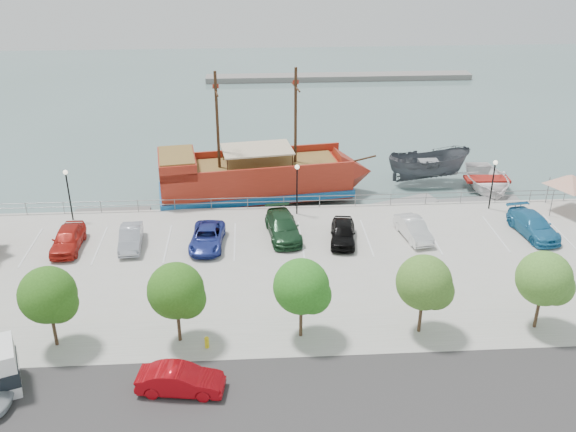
{
  "coord_description": "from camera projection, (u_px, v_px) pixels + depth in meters",
  "views": [
    {
      "loc": [
        -3.63,
        -40.58,
        22.65
      ],
      "look_at": [
        -1.0,
        2.0,
        2.0
      ],
      "focal_mm": 40.0,
      "sensor_mm": 36.0,
      "label": 1
    }
  ],
  "objects": [
    {
      "name": "speedboat",
      "position": [
        487.0,
        182.0,
        58.88
      ],
      "size": [
        5.83,
        7.93,
        1.59
      ],
      "primitive_type": "imported",
      "rotation": [
        0.0,
        0.0,
        -0.04
      ],
      "color": "white",
      "rests_on": "ground"
    },
    {
      "name": "dock_east",
      "position": [
        480.0,
        204.0,
        56.04
      ],
      "size": [
        7.4,
        2.7,
        0.41
      ],
      "primitive_type": "cube",
      "rotation": [
        0.0,
        0.0,
        0.09
      ],
      "color": "slate",
      "rests_on": "ground"
    },
    {
      "name": "dock_mid",
      "position": [
        399.0,
        206.0,
        55.65
      ],
      "size": [
        7.33,
        4.41,
        0.4
      ],
      "primitive_type": "cube",
      "rotation": [
        0.0,
        0.0,
        0.37
      ],
      "color": "gray",
      "rests_on": "ground"
    },
    {
      "name": "canopy_tent",
      "position": [
        572.0,
        175.0,
        51.48
      ],
      "size": [
        5.55,
        5.55,
        3.69
      ],
      "rotation": [
        0.0,
        0.0,
        -0.31
      ],
      "color": "slate",
      "rests_on": "land_slab"
    },
    {
      "name": "pirate_ship",
      "position": [
        271.0,
        178.0,
        56.55
      ],
      "size": [
        19.59,
        7.76,
        12.21
      ],
      "rotation": [
        0.0,
        0.0,
        0.14
      ],
      "color": "maroon",
      "rests_on": "ground"
    },
    {
      "name": "ground",
      "position": [
        303.0,
        264.0,
        46.96
      ],
      "size": [
        160.0,
        160.0,
        0.0
      ],
      "primitive_type": "plane",
      "color": "#4F6A66"
    },
    {
      "name": "patrol_boat",
      "position": [
        428.0,
        168.0,
        60.14
      ],
      "size": [
        8.12,
        3.68,
        3.05
      ],
      "primitive_type": "imported",
      "rotation": [
        0.0,
        0.0,
        1.66
      ],
      "color": "#4A4D54",
      "rests_on": "ground"
    },
    {
      "name": "street_sedan",
      "position": [
        181.0,
        380.0,
        32.88
      ],
      "size": [
        4.66,
        2.16,
        1.48
      ],
      "primitive_type": "imported",
      "rotation": [
        0.0,
        0.0,
        1.43
      ],
      "color": "#A70810",
      "rests_on": "street"
    },
    {
      "name": "lamp_post_left",
      "position": [
        68.0,
        186.0,
        50.09
      ],
      "size": [
        0.36,
        0.36,
        4.28
      ],
      "color": "black",
      "rests_on": "land_slab"
    },
    {
      "name": "lamp_post_right",
      "position": [
        494.0,
        176.0,
        51.98
      ],
      "size": [
        0.36,
        0.36,
        4.28
      ],
      "color": "black",
      "rests_on": "land_slab"
    },
    {
      "name": "sidewalk",
      "position": [
        318.0,
        335.0,
        37.54
      ],
      "size": [
        100.0,
        4.0,
        0.05
      ],
      "primitive_type": "cube",
      "color": "gray",
      "rests_on": "land_slab"
    },
    {
      "name": "parked_car_f",
      "position": [
        414.0,
        229.0,
        48.3
      ],
      "size": [
        2.28,
        4.6,
        1.45
      ],
      "primitive_type": "imported",
      "rotation": [
        0.0,
        0.0,
        0.18
      ],
      "color": "silver",
      "rests_on": "land_slab"
    },
    {
      "name": "tree_e",
      "position": [
        427.0,
        284.0,
        36.38
      ],
      "size": [
        3.3,
        3.2,
        5.0
      ],
      "color": "#473321",
      "rests_on": "sidewalk"
    },
    {
      "name": "tree_d",
      "position": [
        304.0,
        289.0,
        35.99
      ],
      "size": [
        3.3,
        3.2,
        5.0
      ],
      "color": "#473321",
      "rests_on": "sidewalk"
    },
    {
      "name": "far_shore",
      "position": [
        339.0,
        77.0,
        96.75
      ],
      "size": [
        40.0,
        3.0,
        0.8
      ],
      "primitive_type": "cube",
      "color": "gray",
      "rests_on": "ground"
    },
    {
      "name": "street",
      "position": [
        330.0,
        407.0,
        32.15
      ],
      "size": [
        100.0,
        8.0,
        0.04
      ],
      "primitive_type": "cube",
      "color": "#363333",
      "rests_on": "land_slab"
    },
    {
      "name": "lamp_post_mid",
      "position": [
        297.0,
        181.0,
        51.09
      ],
      "size": [
        0.36,
        0.36,
        4.28
      ],
      "color": "black",
      "rests_on": "land_slab"
    },
    {
      "name": "fire_hydrant",
      "position": [
        207.0,
        342.0,
        36.29
      ],
      "size": [
        0.27,
        0.27,
        0.78
      ],
      "rotation": [
        0.0,
        0.0,
        -0.21
      ],
      "color": "yellow",
      "rests_on": "sidewalk"
    },
    {
      "name": "parked_car_c",
      "position": [
        207.0,
        237.0,
        47.13
      ],
      "size": [
        2.65,
        5.15,
        1.39
      ],
      "primitive_type": "imported",
      "rotation": [
        0.0,
        0.0,
        -0.07
      ],
      "color": "navy",
      "rests_on": "land_slab"
    },
    {
      "name": "seawall_railing",
      "position": [
        296.0,
        201.0,
        53.31
      ],
      "size": [
        50.0,
        0.06,
        1.0
      ],
      "color": "gray",
      "rests_on": "land_slab"
    },
    {
      "name": "tree_c",
      "position": [
        178.0,
        293.0,
        35.6
      ],
      "size": [
        3.3,
        3.2,
        5.0
      ],
      "color": "#473321",
      "rests_on": "sidewalk"
    },
    {
      "name": "parked_car_d",
      "position": [
        283.0,
        227.0,
        48.47
      ],
      "size": [
        2.9,
        5.76,
        1.6
      ],
      "primitive_type": "imported",
      "rotation": [
        0.0,
        0.0,
        0.12
      ],
      "color": "#1A3D22",
      "rests_on": "land_slab"
    },
    {
      "name": "parked_car_h",
      "position": [
        533.0,
        225.0,
        48.76
      ],
      "size": [
        2.93,
        5.64,
        1.56
      ],
      "primitive_type": "imported",
      "rotation": [
        0.0,
        0.0,
        0.14
      ],
      "color": "teal",
      "rests_on": "land_slab"
    },
    {
      "name": "tree_b",
      "position": [
        50.0,
        297.0,
        35.22
      ],
      "size": [
        3.3,
        3.2,
        5.0
      ],
      "color": "#473321",
      "rests_on": "sidewalk"
    },
    {
      "name": "parked_car_e",
      "position": [
        343.0,
        232.0,
        47.69
      ],
      "size": [
        2.42,
        4.73,
        1.54
      ],
      "primitive_type": "imported",
      "rotation": [
        0.0,
        0.0,
        -0.14
      ],
      "color": "black",
      "rests_on": "land_slab"
    },
    {
      "name": "dock_west",
      "position": [
        112.0,
        214.0,
        54.29
      ],
      "size": [
        6.35,
        1.99,
        0.36
      ],
      "primitive_type": "cube",
      "rotation": [
        0.0,
        0.0,
        0.03
      ],
      "color": "slate",
      "rests_on": "ground"
    },
    {
      "name": "tree_f",
      "position": [
        547.0,
        280.0,
        36.77
      ],
      "size": [
        3.3,
        3.2,
        5.0
      ],
      "color": "#473321",
      "rests_on": "sidewalk"
    },
    {
      "name": "parked_car_b",
      "position": [
        131.0,
        238.0,
        47.03
      ],
      "size": [
        1.83,
        4.44,
        1.43
      ],
      "primitive_type": "imported",
      "rotation": [
        0.0,
        0.0,
        0.07
      ],
      "color": "#9B9FAA",
      "rests_on": "land_slab"
    },
    {
      "name": "parked_car_a",
      "position": [
        68.0,
        239.0,
        46.71
      ],
      "size": [
        1.93,
        4.77,
        1.62
      ],
      "primitive_type": "imported",
      "rotation": [
        0.0,
        0.0,
        0.0
      ],
      "color": "#B31E16",
      "rests_on": "land_slab"
    }
  ]
}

